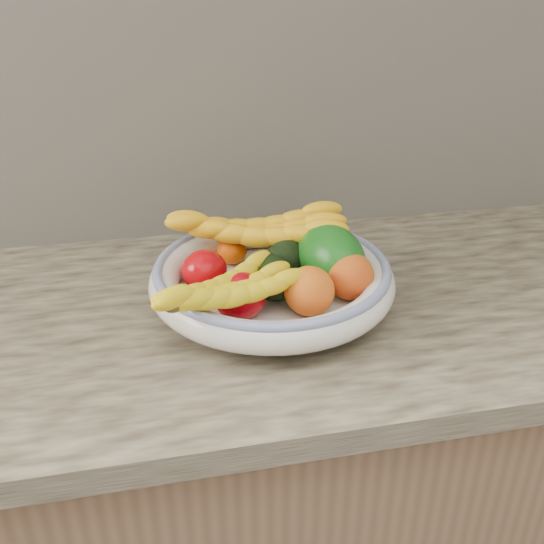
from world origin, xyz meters
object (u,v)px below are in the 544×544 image
(fruit_bowl, at_px, (272,278))
(banana_bunch_front, at_px, (227,294))
(banana_bunch_back, at_px, (256,235))
(green_mango, at_px, (330,257))

(fruit_bowl, height_order, banana_bunch_front, banana_bunch_front)
(fruit_bowl, relative_size, banana_bunch_back, 1.22)
(fruit_bowl, distance_m, banana_bunch_front, 0.13)
(fruit_bowl, relative_size, green_mango, 2.66)
(green_mango, bearing_deg, banana_bunch_back, 126.05)
(green_mango, bearing_deg, fruit_bowl, 166.56)
(green_mango, relative_size, banana_bunch_front, 0.59)
(green_mango, distance_m, banana_bunch_front, 0.21)
(fruit_bowl, distance_m, green_mango, 0.10)
(green_mango, relative_size, banana_bunch_back, 0.46)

